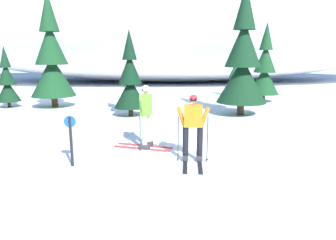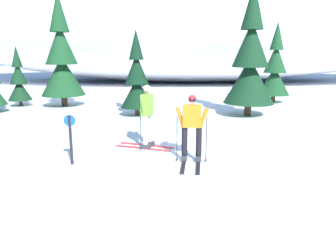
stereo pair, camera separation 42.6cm
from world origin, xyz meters
name	(u,v)px [view 1 (the left image)]	position (x,y,z in m)	size (l,w,h in m)	color
ground_plane	(154,159)	(0.00, 0.00, 0.00)	(120.00, 120.00, 0.00)	white
skier_lime_jacket	(146,116)	(-0.23, 0.99, 0.96)	(1.74, 0.92, 1.83)	red
skier_orange_jacket	(193,126)	(0.99, -0.17, 0.90)	(0.84, 1.75, 1.71)	black
pine_tree_left	(7,82)	(-7.36, 8.31, 1.28)	(1.18, 1.18, 3.06)	#47301E
pine_tree_center_left	(52,60)	(-5.07, 8.29, 2.38)	(2.20, 2.20, 5.69)	#47301E
pine_tree_center	(130,80)	(-1.02, 5.82, 1.55)	(1.43, 1.43, 3.70)	#47301E
pine_tree_center_right	(243,61)	(3.85, 5.84, 2.34)	(2.16, 2.16, 5.60)	#47301E
pine_tree_right	(236,76)	(5.05, 11.64, 1.29)	(1.19, 1.19, 3.07)	#47301E
pine_tree_far_right	(265,69)	(6.15, 9.59, 1.83)	(1.69, 1.69, 4.37)	#47301E
snow_ridge_background	(174,24)	(1.86, 22.87, 5.38)	(48.80, 19.73, 10.75)	white
trail_marker_post	(71,138)	(-1.99, -0.43, 0.72)	(0.28, 0.07, 1.25)	black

